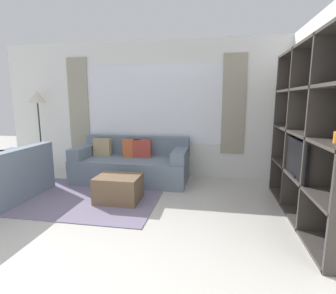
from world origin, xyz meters
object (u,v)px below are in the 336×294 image
ottoman (119,189)px  couch_main (132,164)px  floor_lamp (37,101)px  shelving_unit (313,135)px

ottoman → couch_main: bearing=97.1°
couch_main → ottoman: bearing=-82.9°
ottoman → floor_lamp: floor_lamp is taller
couch_main → ottoman: 1.12m
shelving_unit → ottoman: size_ratio=3.62×
shelving_unit → couch_main: 3.13m
shelving_unit → floor_lamp: shelving_unit is taller
couch_main → ottoman: (0.14, -1.10, -0.11)m
shelving_unit → ottoman: bearing=176.6°
shelving_unit → floor_lamp: 5.08m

